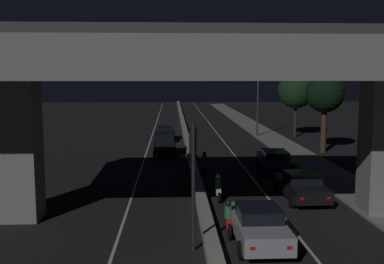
{
  "coord_description": "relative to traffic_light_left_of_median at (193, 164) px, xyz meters",
  "views": [
    {
      "loc": [
        -1.45,
        -11.66,
        6.47
      ],
      "look_at": [
        0.23,
        25.98,
        1.76
      ],
      "focal_mm": 42.0,
      "sensor_mm": 36.0,
      "label": 1
    }
  ],
  "objects": [
    {
      "name": "lane_line_left_inner",
      "position": [
        -2.97,
        30.5,
        -3.27
      ],
      "size": [
        0.12,
        126.0,
        0.0
      ],
      "primitive_type": "cube",
      "color": "beige",
      "rests_on": "ground_plane"
    },
    {
      "name": "lane_line_right_inner",
      "position": [
        4.33,
        30.5,
        -3.27
      ],
      "size": [
        0.12,
        126.0,
        0.0
      ],
      "primitive_type": "cube",
      "color": "beige",
      "rests_on": "ground_plane"
    },
    {
      "name": "median_divider",
      "position": [
        0.68,
        30.5,
        -3.06
      ],
      "size": [
        0.56,
        126.0,
        0.41
      ],
      "primitive_type": "cube",
      "color": "gray",
      "rests_on": "ground_plane"
    },
    {
      "name": "sidewalk_right",
      "position": [
        9.51,
        23.5,
        -3.2
      ],
      "size": [
        2.99,
        126.0,
        0.13
      ],
      "primitive_type": "cube",
      "color": "gray",
      "rests_on": "ground_plane"
    },
    {
      "name": "elevated_overpass",
      "position": [
        0.68,
        3.97,
        3.42
      ],
      "size": [
        22.47,
        9.92,
        8.78
      ],
      "color": "gray",
      "rests_on": "ground_plane"
    },
    {
      "name": "traffic_light_left_of_median",
      "position": [
        0.0,
        0.0,
        0.0
      ],
      "size": [
        0.3,
        0.49,
        4.79
      ],
      "color": "black",
      "rests_on": "ground_plane"
    },
    {
      "name": "street_lamp",
      "position": [
        7.99,
        31.02,
        1.02
      ],
      "size": [
        2.19,
        0.32,
        7.18
      ],
      "color": "#2D2D30",
      "rests_on": "ground_plane"
    },
    {
      "name": "car_silver_lead",
      "position": [
        2.52,
        0.47,
        -2.49
      ],
      "size": [
        1.98,
        4.6,
        1.51
      ],
      "rotation": [
        0.0,
        0.0,
        1.57
      ],
      "color": "gray",
      "rests_on": "ground_plane"
    },
    {
      "name": "car_black_second",
      "position": [
        5.97,
        6.57,
        -2.52
      ],
      "size": [
        2.1,
        4.53,
        1.47
      ],
      "rotation": [
        0.0,
        0.0,
        1.6
      ],
      "color": "black",
      "rests_on": "ground_plane"
    },
    {
      "name": "car_dark_blue_third",
      "position": [
        6.2,
        13.72,
        -2.5
      ],
      "size": [
        2.11,
        4.77,
        1.45
      ],
      "rotation": [
        0.0,
        0.0,
        1.53
      ],
      "color": "#141938",
      "rests_on": "ground_plane"
    },
    {
      "name": "car_black_lead_oncoming",
      "position": [
        -1.42,
        20.21,
        -2.32
      ],
      "size": [
        1.99,
        4.72,
        1.86
      ],
      "rotation": [
        0.0,
        0.0,
        -1.54
      ],
      "color": "black",
      "rests_on": "ground_plane"
    },
    {
      "name": "car_dark_blue_second_oncoming",
      "position": [
        -1.5,
        28.96,
        -2.54
      ],
      "size": [
        2.01,
        4.64,
        1.35
      ],
      "rotation": [
        0.0,
        0.0,
        -1.61
      ],
      "color": "#141938",
      "rests_on": "ground_plane"
    },
    {
      "name": "motorcycle_red_filtering_near",
      "position": [
        1.52,
        1.57,
        -2.66
      ],
      "size": [
        0.34,
        1.95,
        1.43
      ],
      "rotation": [
        0.0,
        0.0,
        1.52
      ],
      "color": "black",
      "rests_on": "ground_plane"
    },
    {
      "name": "motorcycle_white_filtering_mid",
      "position": [
        1.63,
        6.78,
        -2.68
      ],
      "size": [
        0.33,
        1.87,
        1.37
      ],
      "rotation": [
        0.0,
        0.0,
        1.54
      ],
      "color": "black",
      "rests_on": "ground_plane"
    },
    {
      "name": "motorcycle_blue_filtering_far",
      "position": [
        1.37,
        13.3,
        -2.64
      ],
      "size": [
        0.34,
        1.87,
        1.47
      ],
      "rotation": [
        0.0,
        0.0,
        1.62
      ],
      "color": "black",
      "rests_on": "ground_plane"
    },
    {
      "name": "pedestrian_on_sidewalk",
      "position": [
        9.86,
        6.09,
        -2.28
      ],
      "size": [
        0.33,
        0.33,
        1.71
      ],
      "color": "#2D261E",
      "rests_on": "sidewalk_right"
    },
    {
      "name": "roadside_tree_kerbside_mid",
      "position": [
        12.07,
        21.07,
        1.68
      ],
      "size": [
        3.24,
        3.24,
        6.65
      ],
      "color": "#38281C",
      "rests_on": "ground_plane"
    },
    {
      "name": "roadside_tree_kerbside_far",
      "position": [
        12.32,
        30.8,
        1.67
      ],
      "size": [
        3.81,
        3.81,
        6.86
      ],
      "color": "#2D2116",
      "rests_on": "ground_plane"
    }
  ]
}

